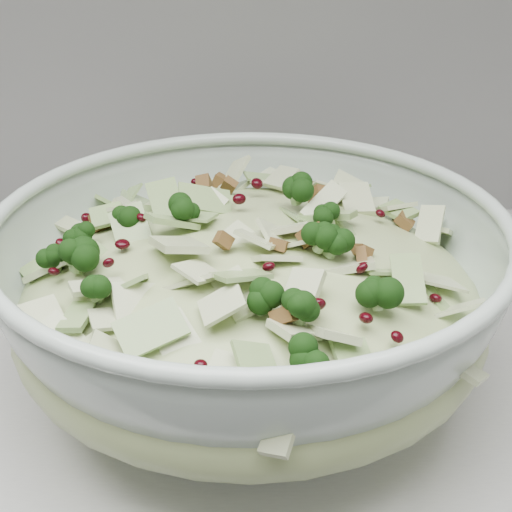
{
  "coord_description": "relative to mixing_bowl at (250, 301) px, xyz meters",
  "views": [
    {
      "loc": [
        -0.33,
        1.1,
        1.29
      ],
      "look_at": [
        -0.33,
        1.62,
        1.02
      ],
      "focal_mm": 50.0,
      "sensor_mm": 36.0,
      "label": 1
    }
  ],
  "objects": [
    {
      "name": "mixing_bowl",
      "position": [
        0.0,
        0.0,
        0.0
      ],
      "size": [
        0.52,
        0.52,
        0.16
      ],
      "rotation": [
        0.0,
        0.0,
        0.33
      ],
      "color": "#B1C2B6",
      "rests_on": "counter"
    },
    {
      "name": "salad",
      "position": [
        0.0,
        0.0,
        0.03
      ],
      "size": [
        0.39,
        0.39,
        0.16
      ],
      "rotation": [
        0.0,
        0.0,
        0.04
      ],
      "color": "#A5B079",
      "rests_on": "mixing_bowl"
    }
  ]
}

